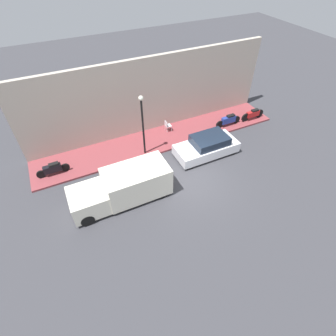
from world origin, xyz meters
TOP-DOWN VIEW (x-y plane):
  - ground_plane at (0.00, 0.00)m, footprint 60.00×60.00m
  - sidewalk at (4.52, 0.00)m, footprint 2.75×17.20m
  - building_facade at (6.04, 0.00)m, footprint 0.30×17.20m
  - parked_car at (1.82, -2.06)m, footprint 1.80×4.07m
  - delivery_van at (0.50, 4.04)m, footprint 1.91×5.28m
  - motorcycle_black at (4.04, 7.20)m, footprint 0.30×1.89m
  - motorcycle_blue at (3.82, -5.17)m, footprint 0.30×2.06m
  - motorcycle_red at (3.71, -7.31)m, footprint 0.30×1.98m
  - streetlamp at (3.54, 1.57)m, footprint 0.28×0.28m
  - cafe_chair at (5.12, -0.81)m, footprint 0.40×0.40m

SIDE VIEW (x-z plane):
  - ground_plane at x=0.00m, z-range 0.00..0.00m
  - sidewalk at x=4.52m, z-range 0.00..0.13m
  - motorcycle_black at x=4.04m, z-range 0.16..0.95m
  - motorcycle_red at x=3.71m, z-range 0.17..0.97m
  - motorcycle_blue at x=3.82m, z-range 0.16..1.00m
  - cafe_chair at x=5.12m, z-range 0.19..1.01m
  - parked_car at x=1.82m, z-range -0.03..1.32m
  - delivery_van at x=0.50m, z-range 0.02..1.87m
  - building_facade at x=6.04m, z-range 0.00..5.25m
  - streetlamp at x=3.54m, z-range 0.61..4.66m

